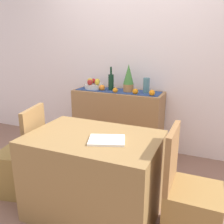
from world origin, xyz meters
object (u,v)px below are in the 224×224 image
Objects in this scene: wine_bottle at (111,82)px; potted_plant at (129,78)px; ceramic_vase at (146,86)px; open_book at (107,140)px; sideboard_console at (118,122)px; fruit_bowl at (94,86)px; dining_table at (94,175)px; chair_near_window at (23,167)px; chair_by_corner at (190,210)px.

potted_plant reaches higher than wine_bottle.
ceramic_vase is 1.35m from open_book.
open_book is at bearing -68.21° from wine_bottle.
wine_bottle is (-0.10, -0.00, 0.54)m from sideboard_console.
ceramic_vase is (0.38, 0.00, 0.52)m from sideboard_console.
fruit_bowl is (-0.36, 0.00, 0.46)m from sideboard_console.
fruit_bowl is at bearing 180.00° from potted_plant.
wine_bottle is 0.28× the size of dining_table.
potted_plant is 1.27× the size of open_book.
fruit_bowl is 0.91× the size of open_book.
chair_near_window is at bearing 156.85° from open_book.
sideboard_console is at bearing 102.49° from dining_table.
chair_near_window is (-0.53, -1.27, -0.16)m from sideboard_console.
ceramic_vase is at bearing 0.00° from wine_bottle.
potted_plant is at bearing 96.23° from dining_table.
fruit_bowl is 1.52m from dining_table.
open_book is (0.05, -1.33, -0.20)m from ceramic_vase.
sideboard_console is 3.82× the size of wine_bottle.
dining_table is at bearing -94.43° from ceramic_vase.
wine_bottle is 0.35× the size of chair_by_corner.
chair_by_corner is (1.09, -1.27, -0.16)m from sideboard_console.
fruit_bowl is at bearing 180.00° from ceramic_vase.
potted_plant reaches higher than fruit_bowl.
wine_bottle is 0.48m from ceramic_vase.
open_book is (0.29, -1.33, -0.28)m from potted_plant.
potted_plant is (0.14, -0.00, 0.61)m from sideboard_console.
open_book is at bearing -77.77° from potted_plant.
sideboard_console is 0.62m from potted_plant.
potted_plant is at bearing 0.00° from wine_bottle.
chair_by_corner reaches higher than sideboard_console.
open_book is 1.08m from chair_near_window.
ceramic_vase reaches higher than open_book.
fruit_bowl is 0.71× the size of potted_plant.
fruit_bowl is at bearing 101.06° from open_book.
chair_by_corner is at bearing -14.65° from open_book.
dining_table is (0.64, -1.27, -0.52)m from fruit_bowl.
dining_table is (0.28, -1.27, -0.06)m from sideboard_console.
chair_near_window reaches higher than open_book.
fruit_bowl is 0.52m from potted_plant.
potted_plant is 1.44m from dining_table.
potted_plant reaches higher than sideboard_console.
chair_by_corner is at bearing -46.83° from wine_bottle.
dining_table is at bearing -83.77° from potted_plant.
dining_table is 1.22× the size of chair_by_corner.
fruit_bowl is 1.43m from chair_near_window.
open_book is (0.53, -1.33, -0.22)m from wine_bottle.
ceramic_vase reaches higher than chair_near_window.
sideboard_console is at bearing 180.00° from ceramic_vase.
chair_near_window is (-0.91, -1.27, -0.69)m from ceramic_vase.
open_book is (0.79, -1.33, -0.14)m from fruit_bowl.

